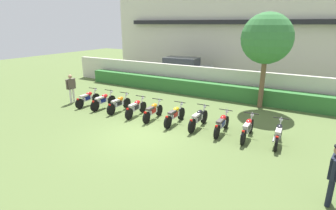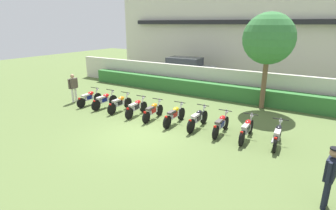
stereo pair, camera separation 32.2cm
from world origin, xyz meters
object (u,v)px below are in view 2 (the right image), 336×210
(tree_near_inspector, at_px, (269,39))
(motorcycle_in_row_4, at_px, (153,111))
(motorcycle_in_row_7, at_px, (221,124))
(motorcycle_in_row_1, at_px, (104,100))
(motorcycle_in_row_3, at_px, (136,107))
(motorcycle_in_row_5, at_px, (174,115))
(inspector_person, at_px, (73,86))
(parked_car, at_px, (186,69))
(motorcycle_in_row_0, at_px, (89,98))
(motorcycle_in_row_8, at_px, (247,129))
(officer_0, at_px, (330,173))
(motorcycle_in_row_2, at_px, (120,103))
(motorcycle_in_row_9, at_px, (278,135))
(motorcycle_in_row_6, at_px, (198,119))

(tree_near_inspector, xyz_separation_m, motorcycle_in_row_4, (-4.12, -4.71, -3.33))
(motorcycle_in_row_4, distance_m, motorcycle_in_row_7, 3.50)
(tree_near_inspector, height_order, motorcycle_in_row_1, tree_near_inspector)
(motorcycle_in_row_3, xyz_separation_m, motorcycle_in_row_5, (2.27, -0.01, 0.01))
(motorcycle_in_row_3, bearing_deg, inspector_person, 87.58)
(parked_car, xyz_separation_m, motorcycle_in_row_0, (-1.51, -9.06, -0.50))
(motorcycle_in_row_8, bearing_deg, officer_0, -137.89)
(motorcycle_in_row_0, xyz_separation_m, motorcycle_in_row_2, (2.27, 0.07, 0.01))
(motorcycle_in_row_5, bearing_deg, motorcycle_in_row_9, -89.63)
(tree_near_inspector, bearing_deg, motorcycle_in_row_2, -144.05)
(tree_near_inspector, relative_size, motorcycle_in_row_9, 2.77)
(motorcycle_in_row_0, height_order, motorcycle_in_row_6, motorcycle_in_row_6)
(motorcycle_in_row_9, relative_size, inspector_person, 1.09)
(tree_near_inspector, bearing_deg, parked_car, 148.43)
(motorcycle_in_row_4, bearing_deg, motorcycle_in_row_5, -93.04)
(motorcycle_in_row_5, bearing_deg, parked_car, 24.09)
(motorcycle_in_row_5, bearing_deg, motorcycle_in_row_2, 87.50)
(motorcycle_in_row_9, bearing_deg, motorcycle_in_row_1, 86.49)
(motorcycle_in_row_9, distance_m, officer_0, 3.62)
(motorcycle_in_row_0, bearing_deg, motorcycle_in_row_5, -92.48)
(motorcycle_in_row_7, bearing_deg, motorcycle_in_row_1, 88.36)
(motorcycle_in_row_4, xyz_separation_m, motorcycle_in_row_7, (3.50, 0.03, 0.00))
(motorcycle_in_row_9, bearing_deg, motorcycle_in_row_4, 87.48)
(motorcycle_in_row_7, height_order, motorcycle_in_row_9, motorcycle_in_row_9)
(motorcycle_in_row_3, bearing_deg, tree_near_inspector, -50.38)
(parked_car, relative_size, officer_0, 2.76)
(motorcycle_in_row_1, xyz_separation_m, motorcycle_in_row_2, (1.13, -0.00, 0.00))
(motorcycle_in_row_6, distance_m, officer_0, 6.02)
(parked_car, bearing_deg, inspector_person, -111.27)
(parked_car, xyz_separation_m, motorcycle_in_row_8, (7.58, -9.05, -0.48))
(motorcycle_in_row_5, bearing_deg, inspector_person, 89.25)
(motorcycle_in_row_4, bearing_deg, inspector_person, 87.11)
(motorcycle_in_row_2, xyz_separation_m, motorcycle_in_row_4, (2.24, -0.10, -0.01))
(parked_car, bearing_deg, motorcycle_in_row_8, -54.44)
(motorcycle_in_row_4, bearing_deg, motorcycle_in_row_6, -90.50)
(motorcycle_in_row_0, xyz_separation_m, motorcycle_in_row_5, (5.73, -0.03, 0.01))
(inspector_person, bearing_deg, parked_car, 73.15)
(motorcycle_in_row_6, relative_size, officer_0, 1.18)
(tree_near_inspector, xyz_separation_m, motorcycle_in_row_2, (-6.36, -4.61, -3.32))
(motorcycle_in_row_2, xyz_separation_m, motorcycle_in_row_5, (3.46, -0.10, 0.01))
(motorcycle_in_row_5, relative_size, officer_0, 1.17)
(motorcycle_in_row_1, bearing_deg, motorcycle_in_row_8, -89.44)
(motorcycle_in_row_3, bearing_deg, motorcycle_in_row_5, -93.01)
(parked_car, distance_m, motorcycle_in_row_1, 9.01)
(motorcycle_in_row_2, bearing_deg, motorcycle_in_row_9, -91.31)
(motorcycle_in_row_2, height_order, motorcycle_in_row_3, motorcycle_in_row_2)
(motorcycle_in_row_4, distance_m, motorcycle_in_row_9, 5.76)
(motorcycle_in_row_0, distance_m, motorcycle_in_row_8, 9.09)
(parked_car, height_order, officer_0, parked_car)
(motorcycle_in_row_5, distance_m, motorcycle_in_row_8, 3.36)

